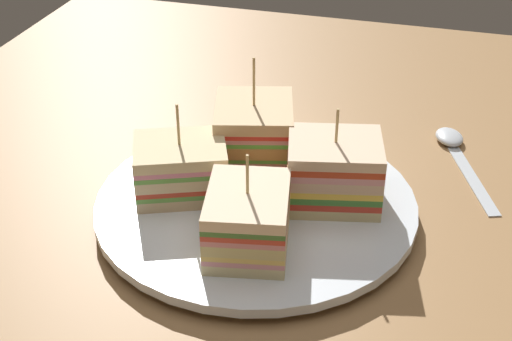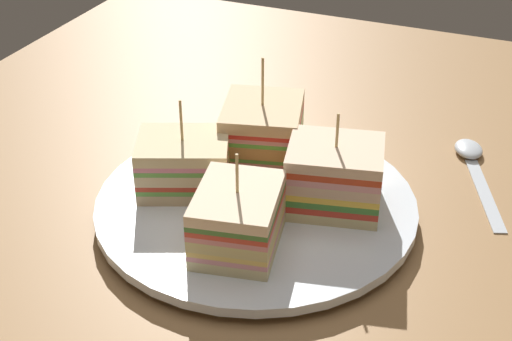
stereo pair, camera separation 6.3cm
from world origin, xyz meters
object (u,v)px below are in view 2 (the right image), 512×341
at_px(plate, 256,205).
at_px(sandwich_wedge_2, 334,176).
at_px(chip_pile, 263,189).
at_px(sandwich_wedge_1, 238,219).
at_px(spoon, 473,160).
at_px(sandwich_wedge_3, 262,134).
at_px(sandwich_wedge_0, 184,164).

distance_m(plate, sandwich_wedge_2, 0.08).
xyz_separation_m(plate, chip_pile, (0.00, -0.01, 0.02)).
distance_m(sandwich_wedge_1, spoon, 0.28).
height_order(plate, sandwich_wedge_1, sandwich_wedge_1).
bearing_deg(spoon, plate, 114.09).
bearing_deg(spoon, sandwich_wedge_2, 124.52).
bearing_deg(sandwich_wedge_2, sandwich_wedge_3, -40.78).
distance_m(chip_pile, spoon, 0.23).
xyz_separation_m(plate, sandwich_wedge_0, (-0.01, 0.07, 0.03)).
distance_m(sandwich_wedge_0, sandwich_wedge_2, 0.13).
bearing_deg(sandwich_wedge_2, chip_pile, 4.01).
distance_m(sandwich_wedge_0, chip_pile, 0.07).
relative_size(sandwich_wedge_3, spoon, 0.70).
relative_size(chip_pile, spoon, 0.45).
relative_size(sandwich_wedge_1, spoon, 0.60).
bearing_deg(chip_pile, sandwich_wedge_3, 22.60).
bearing_deg(sandwich_wedge_2, sandwich_wedge_0, -2.04).
xyz_separation_m(plate, sandwich_wedge_2, (0.02, -0.06, 0.04)).
distance_m(sandwich_wedge_2, chip_pile, 0.06).
xyz_separation_m(sandwich_wedge_0, sandwich_wedge_2, (0.02, -0.13, 0.00)).
xyz_separation_m(sandwich_wedge_2, sandwich_wedge_3, (0.04, 0.08, 0.00)).
bearing_deg(sandwich_wedge_0, sandwich_wedge_1, -59.70).
bearing_deg(sandwich_wedge_0, chip_pile, -16.85).
distance_m(sandwich_wedge_0, sandwich_wedge_3, 0.08).
relative_size(plate, sandwich_wedge_0, 2.90).
distance_m(sandwich_wedge_3, chip_pile, 0.07).
distance_m(sandwich_wedge_0, sandwich_wedge_1, 0.10).
distance_m(sandwich_wedge_1, sandwich_wedge_2, 0.10).
distance_m(plate, sandwich_wedge_3, 0.08).
distance_m(sandwich_wedge_0, spoon, 0.29).
relative_size(sandwich_wedge_1, sandwich_wedge_3, 0.86).
relative_size(plate, sandwich_wedge_3, 2.67).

